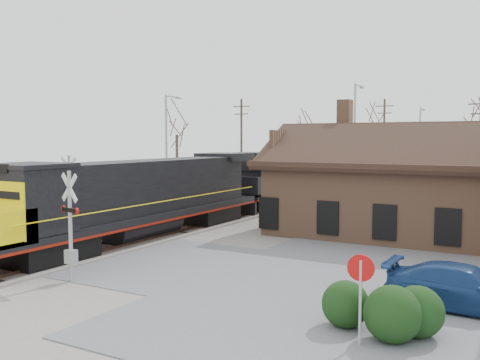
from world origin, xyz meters
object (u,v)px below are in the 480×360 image
object	(u,v)px
locomotive_trailing	(293,175)
parked_car	(466,288)
locomotive_lead	(136,197)
depot	(403,193)

from	to	relation	value
locomotive_trailing	parked_car	xyz separation A→B (m)	(16.82, -24.36, -1.64)
locomotive_lead	parked_car	bearing A→B (deg)	-12.70
locomotive_trailing	parked_car	bearing A→B (deg)	-55.38
locomotive_lead	parked_car	xyz separation A→B (m)	(16.82, -3.79, -1.64)
locomotive_lead	locomotive_trailing	size ratio (longest dim) A/B	1.00
locomotive_lead	locomotive_trailing	distance (m)	20.57
locomotive_lead	parked_car	distance (m)	17.32
parked_car	locomotive_trailing	bearing A→B (deg)	36.43
depot	parked_car	distance (m)	13.68
depot	locomotive_trailing	xyz separation A→B (m)	(-11.99, 11.68, -0.04)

